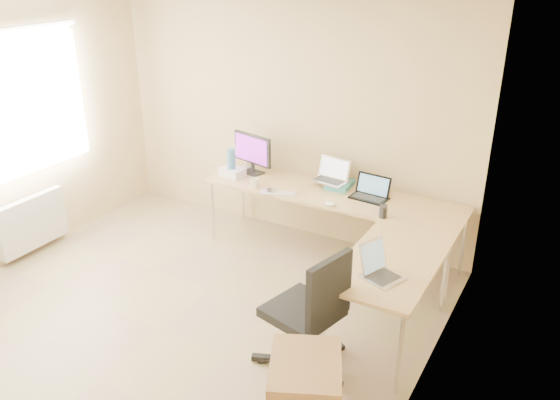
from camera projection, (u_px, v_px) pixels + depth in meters
The scene contains 23 objects.
floor at pixel (160, 329), 4.85m from camera, with size 4.50×4.50×0.00m, color tan.
ceiling at pixel (127, 9), 3.80m from camera, with size 4.50×4.50×0.00m, color white.
wall_back at pixel (288, 118), 6.11m from camera, with size 4.50×4.50×0.00m, color #E0C18B.
wall_right at pixel (416, 255), 3.37m from camera, with size 4.50×4.50×0.00m, color #E0C18B.
desk_main at pixel (331, 225), 5.84m from camera, with size 2.65×0.70×0.73m, color tan.
desk_return at pixel (388, 299), 4.61m from camera, with size 0.70×1.30×0.73m, color tan.
monitor at pixel (253, 154), 6.11m from camera, with size 0.51×0.17×0.44m, color black.
book_stack at pixel (340, 184), 5.83m from camera, with size 0.23×0.31×0.05m, color teal.
laptop_center at pixel (330, 171), 5.78m from camera, with size 0.36×0.27×0.23m, color silver.
laptop_black at pixel (370, 188), 5.52m from camera, with size 0.35×0.26×0.22m, color black.
keyboard at pixel (278, 193), 5.66m from camera, with size 0.37×0.10×0.02m, color silver.
mouse at pixel (330, 204), 5.40m from camera, with size 0.11×0.07×0.04m, color white.
mug at pixel (255, 183), 5.81m from camera, with size 0.10×0.10×0.09m, color white.
cd_stack at pixel (271, 191), 5.70m from camera, with size 0.11×0.11×0.03m, color #B4B4C6.
water_bottle at pixel (231, 163), 6.05m from camera, with size 0.09×0.09×0.31m, color teal.
papers at pixel (242, 171), 6.26m from camera, with size 0.21×0.30×0.01m, color silver.
white_box at pixel (232, 172), 6.10m from camera, with size 0.25×0.18×0.09m, color white.
desk_fan at pixel (248, 154), 6.30m from camera, with size 0.24×0.24×0.31m, color beige.
black_cup at pixel (383, 211), 5.14m from camera, with size 0.07×0.07×0.12m, color #282626.
laptop_return at pixel (383, 266), 4.17m from camera, with size 0.25×0.32×0.21m, color #B4B4C5.
office_chair at pixel (302, 312), 4.22m from camera, with size 0.63×0.63×1.05m, color black.
radiator at pixel (32, 223), 5.94m from camera, with size 0.09×0.80×0.55m, color white.
window at pixel (9, 110), 5.46m from camera, with size 0.10×1.80×1.40m, color white.
Camera 1 is at (2.85, -2.97, 2.96)m, focal length 36.53 mm.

